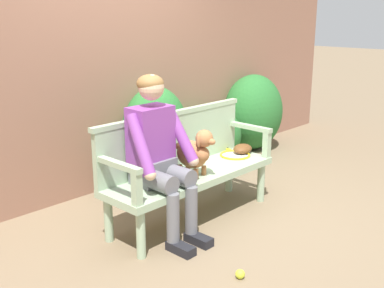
# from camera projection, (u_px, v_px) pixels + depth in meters

# --- Properties ---
(ground_plane) EXTENTS (40.00, 40.00, 0.00)m
(ground_plane) POSITION_uv_depth(u_px,v_px,m) (192.00, 219.00, 4.18)
(ground_plane) COLOR #7A664C
(brick_garden_fence) EXTENTS (8.00, 0.30, 2.25)m
(brick_garden_fence) POSITION_uv_depth(u_px,v_px,m) (97.00, 78.00, 4.74)
(brick_garden_fence) COLOR #936651
(brick_garden_fence) RESTS_ON ground
(hedge_bush_mid_left) EXTENTS (0.75, 0.66, 1.02)m
(hedge_bush_mid_left) POSITION_uv_depth(u_px,v_px,m) (155.00, 134.00, 5.01)
(hedge_bush_mid_left) COLOR #286B2D
(hedge_bush_mid_left) RESTS_ON ground
(hedge_bush_mid_right) EXTENTS (0.96, 0.81, 0.72)m
(hedge_bush_mid_right) POSITION_uv_depth(u_px,v_px,m) (204.00, 136.00, 5.54)
(hedge_bush_mid_right) COLOR #286B2D
(hedge_bush_mid_right) RESTS_ON ground
(hedge_bush_far_right) EXTENTS (1.04, 0.63, 0.75)m
(hedge_bush_far_right) POSITION_uv_depth(u_px,v_px,m) (151.00, 150.00, 4.93)
(hedge_bush_far_right) COLOR #194C1E
(hedge_bush_far_right) RESTS_ON ground
(hedge_bush_far_left) EXTENTS (0.86, 0.72, 0.98)m
(hedge_bush_far_left) POSITION_uv_depth(u_px,v_px,m) (253.00, 112.00, 6.19)
(hedge_bush_far_left) COLOR #286B2D
(hedge_bush_far_left) RESTS_ON ground
(garden_bench) EXTENTS (1.66, 0.51, 0.44)m
(garden_bench) POSITION_uv_depth(u_px,v_px,m) (192.00, 178.00, 4.08)
(garden_bench) COLOR #9EB793
(garden_bench) RESTS_ON ground
(bench_backrest) EXTENTS (1.70, 0.06, 0.50)m
(bench_backrest) POSITION_uv_depth(u_px,v_px,m) (173.00, 139.00, 4.15)
(bench_backrest) COLOR #9EB793
(bench_backrest) RESTS_ON garden_bench
(bench_armrest_left_end) EXTENTS (0.06, 0.51, 0.28)m
(bench_armrest_left_end) POSITION_uv_depth(u_px,v_px,m) (125.00, 174.00, 3.40)
(bench_armrest_left_end) COLOR #9EB793
(bench_armrest_left_end) RESTS_ON garden_bench
(bench_armrest_right_end) EXTENTS (0.06, 0.51, 0.28)m
(bench_armrest_right_end) POSITION_uv_depth(u_px,v_px,m) (256.00, 134.00, 4.51)
(bench_armrest_right_end) COLOR #9EB793
(bench_armrest_right_end) RESTS_ON garden_bench
(person_seated) EXTENTS (0.56, 0.66, 1.31)m
(person_seated) POSITION_uv_depth(u_px,v_px,m) (158.00, 151.00, 3.70)
(person_seated) COLOR black
(person_seated) RESTS_ON ground
(dog_on_bench) EXTENTS (0.21, 0.41, 0.41)m
(dog_on_bench) POSITION_uv_depth(u_px,v_px,m) (195.00, 152.00, 3.94)
(dog_on_bench) COLOR #AD7042
(dog_on_bench) RESTS_ON garden_bench
(tennis_racket) EXTENTS (0.41, 0.57, 0.03)m
(tennis_racket) POSITION_uv_depth(u_px,v_px,m) (234.00, 154.00, 4.54)
(tennis_racket) COLOR yellow
(tennis_racket) RESTS_ON garden_bench
(baseball_glove) EXTENTS (0.25, 0.21, 0.09)m
(baseball_glove) POSITION_uv_depth(u_px,v_px,m) (243.00, 149.00, 4.59)
(baseball_glove) COLOR brown
(baseball_glove) RESTS_ON garden_bench
(tennis_ball) EXTENTS (0.07, 0.07, 0.07)m
(tennis_ball) POSITION_uv_depth(u_px,v_px,m) (240.00, 274.00, 3.25)
(tennis_ball) COLOR #CCDB33
(tennis_ball) RESTS_ON ground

